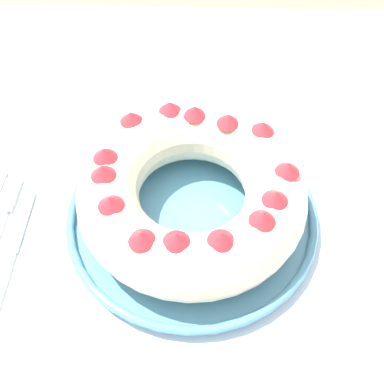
{
  "coord_description": "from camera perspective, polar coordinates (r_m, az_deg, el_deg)",
  "views": [
    {
      "loc": [
        0.01,
        -0.32,
        1.33
      ],
      "look_at": [
        -0.0,
        0.04,
        0.84
      ],
      "focal_mm": 42.0,
      "sensor_mm": 36.0,
      "label": 1
    }
  ],
  "objects": [
    {
      "name": "dining_table",
      "position": [
        0.71,
        -0.11,
        -10.0
      ],
      "size": [
        1.28,
        1.2,
        0.78
      ],
      "color": "silver",
      "rests_on": "ground_plane"
    },
    {
      "name": "serving_dish",
      "position": [
        0.65,
        -0.0,
        -2.85
      ],
      "size": [
        0.36,
        0.36,
        0.02
      ],
      "color": "#518EB2",
      "rests_on": "dining_table"
    },
    {
      "name": "cake_knife",
      "position": [
        0.67,
        -22.17,
        -7.45
      ],
      "size": [
        0.02,
        0.19,
        0.01
      ],
      "rotation": [
        0.0,
        0.0,
        -0.1
      ],
      "color": "white",
      "rests_on": "dining_table"
    },
    {
      "name": "bundt_cake",
      "position": [
        0.6,
        -0.0,
        0.09
      ],
      "size": [
        0.31,
        0.31,
        0.1
      ],
      "color": "beige",
      "rests_on": "serving_dish"
    }
  ]
}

